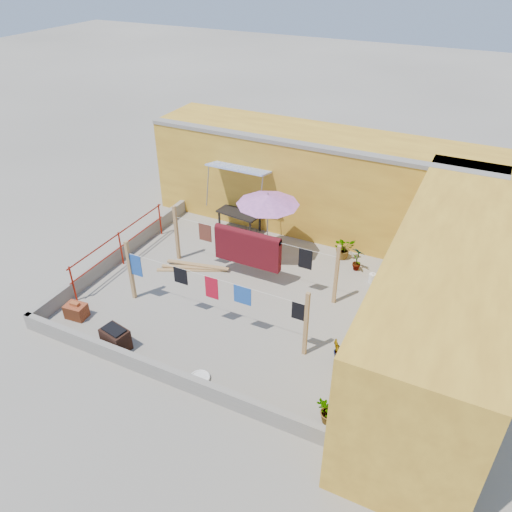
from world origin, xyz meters
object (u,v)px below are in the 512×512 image
object	(u,v)px
brazier	(116,339)
brick_stack	(76,311)
green_hose	(391,283)
plant_back_a	(344,248)
water_jug_b	(372,278)
patio_umbrella	(268,200)
white_basin	(200,378)
water_jug_a	(377,312)
outdoor_table	(239,214)

from	to	relation	value
brazier	brick_stack	bearing A→B (deg)	164.64
green_hose	plant_back_a	world-z (taller)	plant_back_a
green_hose	brick_stack	bearing A→B (deg)	-144.32
brick_stack	brazier	world-z (taller)	brazier
brick_stack	water_jug_b	world-z (taller)	brick_stack
patio_umbrella	plant_back_a	bearing A→B (deg)	26.79
brick_stack	white_basin	distance (m)	4.05
brazier	plant_back_a	bearing A→B (deg)	59.55
brick_stack	white_basin	size ratio (longest dim) A/B	1.22
patio_umbrella	green_hose	size ratio (longest dim) A/B	3.96
brazier	green_hose	size ratio (longest dim) A/B	1.30
water_jug_b	plant_back_a	xyz separation A→B (m)	(-1.15, 0.89, 0.21)
brazier	white_basin	xyz separation A→B (m)	(2.34, 0.00, -0.25)
brazier	water_jug_a	distance (m)	6.61
white_basin	water_jug_b	distance (m)	5.92
outdoor_table	brazier	xyz separation A→B (m)	(-0.00, -6.40, -0.32)
water_jug_a	brick_stack	bearing A→B (deg)	-153.96
brazier	water_jug_b	distance (m)	7.22
patio_umbrella	outdoor_table	size ratio (longest dim) A/B	1.47
brick_stack	water_jug_a	xyz separation A→B (m)	(7.03, 3.43, -0.04)
brazier	plant_back_a	world-z (taller)	plant_back_a
plant_back_a	brazier	bearing A→B (deg)	-120.45
white_basin	water_jug_a	bearing A→B (deg)	52.37
brazier	water_jug_b	xyz separation A→B (m)	(4.83, 5.37, -0.15)
outdoor_table	plant_back_a	distance (m)	3.69
white_basin	brazier	bearing A→B (deg)	180.00
outdoor_table	brazier	world-z (taller)	outdoor_table
plant_back_a	white_basin	bearing A→B (deg)	-102.11
white_basin	water_jug_a	distance (m)	4.92
water_jug_a	water_jug_b	distance (m)	1.56
outdoor_table	water_jug_b	bearing A→B (deg)	-12.09
patio_umbrella	brick_stack	world-z (taller)	patio_umbrella
patio_umbrella	water_jug_b	world-z (taller)	patio_umbrella
brick_stack	outdoor_table	bearing A→B (deg)	74.12
patio_umbrella	outdoor_table	distance (m)	2.43
green_hose	plant_back_a	bearing A→B (deg)	155.85
outdoor_table	plant_back_a	world-z (taller)	plant_back_a
water_jug_b	green_hose	distance (m)	0.54
patio_umbrella	plant_back_a	world-z (taller)	patio_umbrella
outdoor_table	brick_stack	size ratio (longest dim) A/B	2.67
outdoor_table	brazier	size ratio (longest dim) A/B	2.06
brick_stack	white_basin	world-z (taller)	brick_stack
water_jug_a	water_jug_b	bearing A→B (deg)	109.18
outdoor_table	patio_umbrella	bearing A→B (deg)	-37.17
white_basin	plant_back_a	distance (m)	6.40
water_jug_a	outdoor_table	bearing A→B (deg)	154.88
plant_back_a	green_hose	bearing A→B (deg)	-24.15
outdoor_table	green_hose	size ratio (longest dim) A/B	2.69
white_basin	green_hose	size ratio (longest dim) A/B	0.83
patio_umbrella	white_basin	size ratio (longest dim) A/B	4.79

